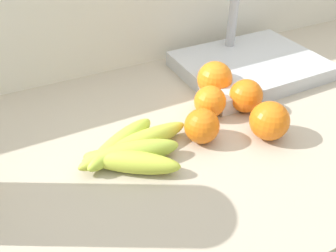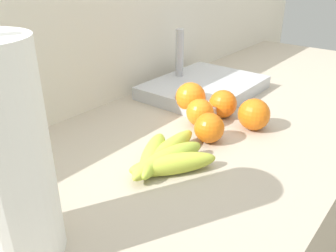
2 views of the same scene
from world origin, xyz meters
name	(u,v)px [view 1 (image 1 of 2)]	position (x,y,z in m)	size (l,w,h in m)	color
wall_back	(148,139)	(0.00, 0.34, 0.65)	(2.38, 0.06, 1.30)	silver
banana_bunch	(130,150)	(-0.18, -0.02, 0.96)	(0.22, 0.18, 0.04)	#BACA3F
orange_back_right	(210,102)	(0.01, 0.03, 0.98)	(0.07, 0.07, 0.07)	orange
orange_back_left	(269,121)	(0.08, -0.08, 0.98)	(0.07, 0.07, 0.07)	orange
orange_far_right	(202,126)	(-0.04, -0.03, 0.98)	(0.07, 0.07, 0.07)	orange
orange_right	(246,96)	(0.09, 0.01, 0.98)	(0.07, 0.07, 0.07)	orange
orange_front	(215,79)	(0.07, 0.10, 0.98)	(0.08, 0.08, 0.08)	orange
sink_basin	(249,65)	(0.21, 0.15, 0.96)	(0.34, 0.26, 0.18)	#B7BABF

